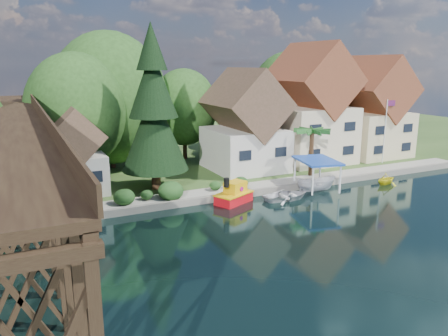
# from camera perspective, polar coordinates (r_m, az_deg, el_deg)

# --- Properties ---
(ground) EXTENTS (140.00, 140.00, 0.00)m
(ground) POSITION_cam_1_polar(r_m,az_deg,el_deg) (32.17, 5.25, -8.30)
(ground) COLOR black
(ground) RESTS_ON ground
(bank) EXTENTS (140.00, 52.00, 0.50)m
(bank) POSITION_cam_1_polar(r_m,az_deg,el_deg) (62.62, -10.91, 2.50)
(bank) COLOR #2F4C1E
(bank) RESTS_ON ground
(seawall) EXTENTS (60.00, 0.40, 0.62)m
(seawall) POSITION_cam_1_polar(r_m,az_deg,el_deg) (40.50, 4.31, -3.20)
(seawall) COLOR slate
(seawall) RESTS_ON ground
(promenade) EXTENTS (50.00, 2.60, 0.06)m
(promenade) POSITION_cam_1_polar(r_m,az_deg,el_deg) (42.50, 5.78, -2.12)
(promenade) COLOR gray
(promenade) RESTS_ON bank
(trestle_bridge) EXTENTS (4.12, 44.18, 9.30)m
(trestle_bridge) POSITION_cam_1_polar(r_m,az_deg,el_deg) (31.40, -25.96, 0.05)
(trestle_bridge) COLOR black
(trestle_bridge) RESTS_ON ground
(house_left) EXTENTS (7.64, 8.64, 11.02)m
(house_left) POSITION_cam_1_polar(r_m,az_deg,el_deg) (47.73, 2.74, 5.31)
(house_left) COLOR beige
(house_left) RESTS_ON bank
(house_center) EXTENTS (8.65, 9.18, 13.89)m
(house_center) POSITION_cam_1_polar(r_m,az_deg,el_deg) (52.83, 11.18, 7.26)
(house_center) COLOR beige
(house_center) RESTS_ON bank
(house_right) EXTENTS (8.15, 8.64, 12.45)m
(house_right) POSITION_cam_1_polar(r_m,az_deg,el_deg) (58.36, 18.61, 6.75)
(house_right) COLOR #CABB91
(house_right) RESTS_ON bank
(shed) EXTENTS (5.09, 5.40, 7.85)m
(shed) POSITION_cam_1_polar(r_m,az_deg,el_deg) (41.09, -18.88, 1.40)
(shed) COLOR beige
(shed) RESTS_ON bank
(bg_trees) EXTENTS (49.90, 13.30, 10.57)m
(bg_trees) POSITION_cam_1_polar(r_m,az_deg,el_deg) (49.84, -6.30, 8.07)
(bg_trees) COLOR #382314
(bg_trees) RESTS_ON bank
(shrubs) EXTENTS (15.76, 2.47, 1.70)m
(shrubs) POSITION_cam_1_polar(r_m,az_deg,el_deg) (38.00, -7.95, -2.97)
(shrubs) COLOR #173E16
(shrubs) RESTS_ON bank
(conifer) EXTENTS (6.09, 6.09, 15.00)m
(conifer) POSITION_cam_1_polar(r_m,az_deg,el_deg) (40.04, -9.19, 7.30)
(conifer) COLOR #382314
(conifer) RESTS_ON bank
(palm_tree) EXTENTS (4.71, 4.71, 5.25)m
(palm_tree) POSITION_cam_1_polar(r_m,az_deg,el_deg) (45.55, 11.45, 4.59)
(palm_tree) COLOR #382314
(palm_tree) RESTS_ON bank
(flagpole) EXTENTS (1.16, 0.18, 7.42)m
(flagpole) POSITION_cam_1_polar(r_m,az_deg,el_deg) (54.16, 20.47, 5.35)
(flagpole) COLOR white
(flagpole) RESTS_ON bank
(tugboat) EXTENTS (3.92, 3.16, 2.50)m
(tugboat) POSITION_cam_1_polar(r_m,az_deg,el_deg) (38.26, 1.32, -3.48)
(tugboat) COLOR red
(tugboat) RESTS_ON ground
(boat_white_a) EXTENTS (4.40, 3.18, 0.90)m
(boat_white_a) POSITION_cam_1_polar(r_m,az_deg,el_deg) (39.69, 8.19, -3.44)
(boat_white_a) COLOR silver
(boat_white_a) RESTS_ON ground
(boat_canopy) EXTENTS (4.26, 5.40, 3.09)m
(boat_canopy) POSITION_cam_1_polar(r_m,az_deg,el_deg) (42.48, 11.98, -1.24)
(boat_canopy) COLOR silver
(boat_canopy) RESTS_ON ground
(boat_yellow) EXTENTS (2.73, 2.43, 1.31)m
(boat_yellow) POSITION_cam_1_polar(r_m,az_deg,el_deg) (47.08, 20.44, -1.22)
(boat_yellow) COLOR yellow
(boat_yellow) RESTS_ON ground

